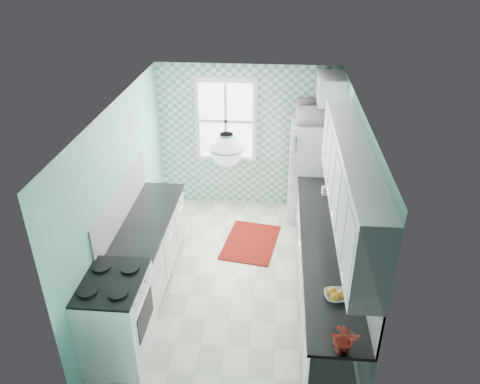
# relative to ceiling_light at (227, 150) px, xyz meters

# --- Properties ---
(floor) EXTENTS (3.00, 4.40, 0.02)m
(floor) POSITION_rel_ceiling_light_xyz_m (0.00, 0.80, -2.33)
(floor) COLOR silver
(floor) RESTS_ON ground
(ceiling) EXTENTS (3.00, 4.40, 0.02)m
(ceiling) POSITION_rel_ceiling_light_xyz_m (0.00, 0.80, 0.19)
(ceiling) COLOR white
(ceiling) RESTS_ON wall_back
(wall_back) EXTENTS (3.00, 0.02, 2.50)m
(wall_back) POSITION_rel_ceiling_light_xyz_m (0.00, 3.01, -1.07)
(wall_back) COLOR #74BFB5
(wall_back) RESTS_ON floor
(wall_front) EXTENTS (3.00, 0.02, 2.50)m
(wall_front) POSITION_rel_ceiling_light_xyz_m (0.00, -1.41, -1.07)
(wall_front) COLOR #74BFB5
(wall_front) RESTS_ON floor
(wall_left) EXTENTS (0.02, 4.40, 2.50)m
(wall_left) POSITION_rel_ceiling_light_xyz_m (-1.51, 0.80, -1.07)
(wall_left) COLOR #74BFB5
(wall_left) RESTS_ON floor
(wall_right) EXTENTS (0.02, 4.40, 2.50)m
(wall_right) POSITION_rel_ceiling_light_xyz_m (1.51, 0.80, -1.07)
(wall_right) COLOR #74BFB5
(wall_right) RESTS_ON floor
(accent_wall) EXTENTS (3.00, 0.01, 2.50)m
(accent_wall) POSITION_rel_ceiling_light_xyz_m (0.00, 2.99, -1.07)
(accent_wall) COLOR #64A891
(accent_wall) RESTS_ON wall_back
(window) EXTENTS (1.04, 0.05, 1.44)m
(window) POSITION_rel_ceiling_light_xyz_m (-0.35, 2.96, -0.77)
(window) COLOR white
(window) RESTS_ON wall_back
(backsplash_right) EXTENTS (0.02, 3.60, 0.51)m
(backsplash_right) POSITION_rel_ceiling_light_xyz_m (1.49, 0.40, -1.13)
(backsplash_right) COLOR white
(backsplash_right) RESTS_ON wall_right
(backsplash_left) EXTENTS (0.02, 2.15, 0.51)m
(backsplash_left) POSITION_rel_ceiling_light_xyz_m (-1.49, 0.73, -1.13)
(backsplash_left) COLOR white
(backsplash_left) RESTS_ON wall_left
(upper_cabinets_right) EXTENTS (0.33, 3.20, 0.90)m
(upper_cabinets_right) POSITION_rel_ceiling_light_xyz_m (1.33, 0.20, -0.42)
(upper_cabinets_right) COLOR white
(upper_cabinets_right) RESTS_ON wall_right
(upper_cabinet_fridge) EXTENTS (0.40, 0.74, 0.40)m
(upper_cabinet_fridge) POSITION_rel_ceiling_light_xyz_m (1.30, 2.63, -0.07)
(upper_cabinet_fridge) COLOR white
(upper_cabinet_fridge) RESTS_ON wall_right
(ceiling_light) EXTENTS (0.34, 0.34, 0.35)m
(ceiling_light) POSITION_rel_ceiling_light_xyz_m (0.00, 0.00, 0.00)
(ceiling_light) COLOR silver
(ceiling_light) RESTS_ON ceiling
(base_cabinets_right) EXTENTS (0.60, 3.60, 0.90)m
(base_cabinets_right) POSITION_rel_ceiling_light_xyz_m (1.20, 0.40, -1.87)
(base_cabinets_right) COLOR white
(base_cabinets_right) RESTS_ON floor
(countertop_right) EXTENTS (0.63, 3.60, 0.04)m
(countertop_right) POSITION_rel_ceiling_light_xyz_m (1.19, 0.40, -1.40)
(countertop_right) COLOR black
(countertop_right) RESTS_ON base_cabinets_right
(base_cabinets_left) EXTENTS (0.60, 2.15, 0.90)m
(base_cabinets_left) POSITION_rel_ceiling_light_xyz_m (-1.20, 0.73, -1.87)
(base_cabinets_left) COLOR white
(base_cabinets_left) RESTS_ON floor
(countertop_left) EXTENTS (0.63, 2.15, 0.04)m
(countertop_left) POSITION_rel_ceiling_light_xyz_m (-1.19, 0.73, -1.40)
(countertop_left) COLOR black
(countertop_left) RESTS_ON base_cabinets_left
(fridge) EXTENTS (0.74, 0.74, 1.70)m
(fridge) POSITION_rel_ceiling_light_xyz_m (1.11, 2.61, -1.47)
(fridge) COLOR white
(fridge) RESTS_ON floor
(stove) EXTENTS (0.69, 0.87, 1.04)m
(stove) POSITION_rel_ceiling_light_xyz_m (-1.20, -0.67, -1.78)
(stove) COLOR white
(stove) RESTS_ON floor
(sink) EXTENTS (0.52, 0.44, 0.53)m
(sink) POSITION_rel_ceiling_light_xyz_m (1.20, 1.28, -1.39)
(sink) COLOR silver
(sink) RESTS_ON countertop_right
(rug) EXTENTS (0.95, 1.23, 0.02)m
(rug) POSITION_rel_ceiling_light_xyz_m (0.17, 1.67, -2.32)
(rug) COLOR maroon
(rug) RESTS_ON floor
(dish_towel) EXTENTS (0.05, 0.21, 0.32)m
(dish_towel) POSITION_rel_ceiling_light_xyz_m (0.89, 1.56, -1.84)
(dish_towel) COLOR #65A599
(dish_towel) RESTS_ON base_cabinets_right
(fruit_bowl) EXTENTS (0.28, 0.28, 0.06)m
(fruit_bowl) POSITION_rel_ceiling_light_xyz_m (1.20, -0.61, -1.35)
(fruit_bowl) COLOR white
(fruit_bowl) RESTS_ON countertop_right
(potted_plant) EXTENTS (0.28, 0.24, 0.29)m
(potted_plant) POSITION_rel_ceiling_light_xyz_m (1.20, -1.32, -1.24)
(potted_plant) COLOR #A40D0E
(potted_plant) RESTS_ON countertop_right
(soap_bottle) EXTENTS (0.10, 0.10, 0.19)m
(soap_bottle) POSITION_rel_ceiling_light_xyz_m (1.25, 1.64, -1.29)
(soap_bottle) COLOR #8DA3B6
(soap_bottle) RESTS_ON countertop_right
(microwave) EXTENTS (0.63, 0.45, 0.33)m
(microwave) POSITION_rel_ceiling_light_xyz_m (1.11, 2.61, -0.45)
(microwave) COLOR white
(microwave) RESTS_ON fridge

